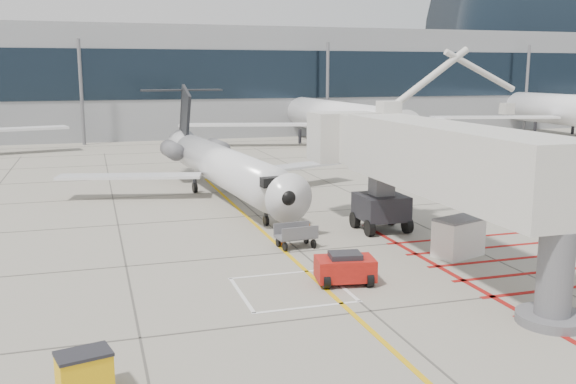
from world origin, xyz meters
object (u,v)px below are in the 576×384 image
object	(u,v)px
pushback_tug	(345,267)
jet_bridge	(448,173)
spill_bin	(84,373)
regional_jet	(231,149)

from	to	relation	value
pushback_tug	jet_bridge	bearing A→B (deg)	21.60
jet_bridge	spill_bin	distance (m)	17.11
jet_bridge	pushback_tug	distance (m)	6.25
jet_bridge	spill_bin	bearing A→B (deg)	-153.75
jet_bridge	pushback_tug	size ratio (longest dim) A/B	8.87
spill_bin	jet_bridge	bearing A→B (deg)	12.64
jet_bridge	pushback_tug	world-z (taller)	jet_bridge
regional_jet	spill_bin	bearing A→B (deg)	-115.83
jet_bridge	spill_bin	world-z (taller)	jet_bridge
regional_jet	spill_bin	size ratio (longest dim) A/B	20.19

